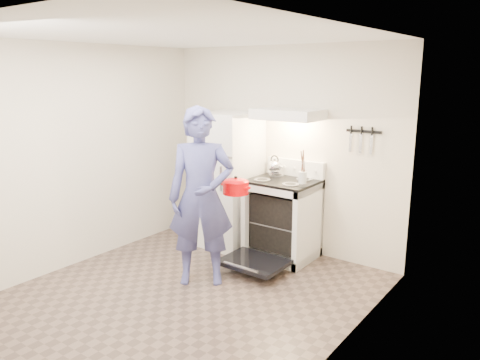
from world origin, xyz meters
name	(u,v)px	position (x,y,z in m)	size (l,w,h in m)	color
floor	(185,297)	(0.00, 0.00, 0.00)	(3.60, 3.60, 0.00)	brown
back_wall	(282,149)	(0.00, 1.80, 1.25)	(3.20, 0.02, 2.50)	beige
refrigerator	(227,180)	(-0.58, 1.45, 0.85)	(0.70, 0.70, 1.70)	white
stove_body	(282,220)	(0.23, 1.48, 0.46)	(0.76, 0.65, 0.92)	white
cooktop	(283,181)	(0.23, 1.48, 0.94)	(0.76, 0.65, 0.03)	black
backsplash	(296,168)	(0.23, 1.76, 1.05)	(0.76, 0.07, 0.20)	white
oven_door	(254,262)	(0.23, 0.88, 0.12)	(0.70, 0.54, 0.04)	black
oven_rack	(282,222)	(0.23, 1.48, 0.44)	(0.60, 0.52, 0.01)	slate
range_hood	(288,114)	(0.23, 1.55, 1.71)	(0.76, 0.50, 0.12)	white
knife_strip	(364,131)	(1.05, 1.79, 1.55)	(0.40, 0.02, 0.03)	black
pizza_stone	(289,222)	(0.33, 1.47, 0.45)	(0.36, 0.36, 0.02)	#917554
tea_kettle	(275,166)	(0.02, 1.61, 1.08)	(0.21, 0.17, 0.25)	#B8B8BE
utensil_jar	(303,178)	(0.55, 1.35, 1.05)	(0.09, 0.09, 0.13)	silver
person	(201,197)	(-0.09, 0.39, 0.93)	(0.68, 0.44, 1.86)	navy
dutch_oven	(236,188)	(0.09, 0.73, 0.99)	(0.35, 0.28, 0.23)	#DF0003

